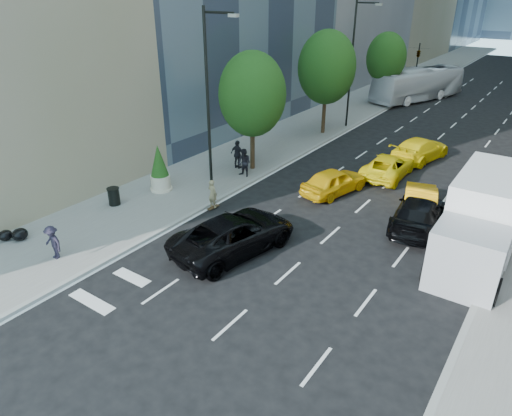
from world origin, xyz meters
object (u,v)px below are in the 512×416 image
Objects in this scene: black_sedan_mercedes at (418,213)px; box_truck at (483,219)px; city_bus at (418,84)px; planter_shrub at (159,169)px; skateboarder at (213,196)px; trash_can at (114,197)px; black_sedan_lincoln at (234,234)px.

black_sedan_mercedes is 0.70× the size of box_truck.
city_bus is 4.35× the size of planter_shrub.
skateboarder is 5.43m from trash_can.
box_truck is 2.79× the size of planter_shrub.
trash_can is at bearing 12.47° from black_sedan_lincoln.
city_bus is at bearing -79.87° from black_sedan_mercedes.
box_truck is at bearing 18.68° from trash_can.
black_sedan_mercedes is at bearing -152.94° from skateboarder.
planter_shrub is (-4.75, -32.94, -0.21)m from city_bus.
planter_shrub is (0.64, 2.90, 0.85)m from trash_can.
planter_shrub is at bearing -8.56° from black_sedan_lincoln.
skateboarder is at bearing -167.41° from box_truck.
skateboarder is at bearing 32.27° from trash_can.
black_sedan_mercedes is at bearing -119.29° from black_sedan_lincoln.
black_sedan_lincoln is at bearing 41.61° from black_sedan_mercedes.
black_sedan_lincoln is 2.22× the size of planter_shrub.
city_bus is (-8.96, 28.71, 0.89)m from black_sedan_mercedes.
black_sedan_lincoln reaches higher than black_sedan_mercedes.
planter_shrub is at bearing 9.94° from black_sedan_mercedes.
planter_shrub reaches higher than skateboarder.
black_sedan_lincoln is 1.14× the size of black_sedan_mercedes.
black_sedan_mercedes is at bearing 17.15° from planter_shrub.
skateboarder is at bearing 16.23° from black_sedan_mercedes.
planter_shrub reaches higher than trash_can.
trash_can is (-8.19, -0.08, -0.24)m from black_sedan_lincoln.
skateboarder is at bearing -26.12° from black_sedan_lincoln.
trash_can is (-4.59, -2.90, -0.18)m from skateboarder.
box_truck reaches higher than black_sedan_lincoln.
box_truck is 8.27× the size of trash_can.
box_truck is at bearing -48.24° from city_bus.
box_truck reaches higher than black_sedan_mercedes.
city_bus is 12.91× the size of trash_can.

